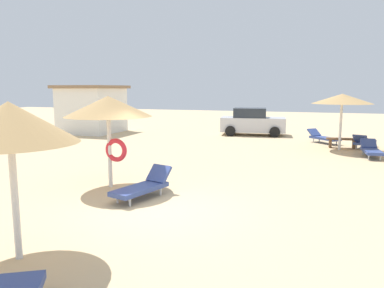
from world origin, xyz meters
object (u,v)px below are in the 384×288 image
Objects in this scene: lounger_7 at (323,137)px; beach_cabana at (92,109)px; parasol_2 at (342,99)px; parasol_4 at (9,123)px; lounger_3 at (143,186)px; parked_car at (252,122)px; lounger_0 at (371,150)px; bench_1 at (342,141)px; lounger_2 at (364,142)px; parasol_3 at (108,107)px.

lounger_7 is 14.70m from beach_cabana.
lounger_7 is at bearing 108.84° from parasol_2.
lounger_3 is (0.48, 3.94, -2.05)m from parasol_4.
beach_cabana is at bearing 178.63° from lounger_7.
lounger_7 is 0.44× the size of beach_cabana.
parked_car is at bearing 87.73° from lounger_3.
lounger_0 is at bearing 52.00° from lounger_3.
parasol_2 reaches higher than lounger_3.
beach_cabana reaches higher than lounger_7.
parasol_4 is at bearing -96.97° from lounger_3.
bench_1 is 0.36× the size of parked_car.
beach_cabana is (-9.84, 12.58, 1.27)m from lounger_3.
parasol_4 is at bearing -113.07° from parasol_2.
beach_cabana is at bearing 173.56° from bench_1.
lounger_3 is 0.49× the size of beach_cabana.
lounger_0 is 0.98× the size of lounger_3.
lounger_0 is 0.46× the size of parked_car.
bench_1 is at bearing 62.34° from lounger_3.
lounger_2 is at bearing 64.42° from parasol_4.
parasol_3 is 1.00× the size of parasol_4.
bench_1 is at bearing -58.11° from lounger_7.
lounger_2 is 1.10× the size of lounger_7.
parasol_2 is 1.41× the size of lounger_2.
lounger_3 reaches higher than lounger_7.
parasol_2 is 15.57m from beach_cabana.
lounger_2 is at bearing -29.72° from parked_car.
parasol_3 reaches higher than lounger_2.
lounger_0 is 2.47m from bench_1.
lounger_2 is 2.23m from lounger_7.
parasol_2 reaches higher than lounger_2.
lounger_0 is at bearing 60.15° from parasol_4.
parasol_4 reaches higher than parked_car.
bench_1 is (7.10, 10.11, -2.04)m from parasol_3.
parked_car is (-6.14, 3.50, 0.50)m from lounger_2.
parked_car is 10.63m from beach_cabana.
beach_cabana is (-16.55, 1.49, 1.27)m from lounger_2.
lounger_2 is (1.20, 0.95, -2.12)m from parasol_2.
lounger_2 is (8.14, 10.37, -2.07)m from parasol_3.
parasol_4 is 0.65× the size of parked_car.
lounger_3 is (1.43, -0.72, -2.07)m from parasol_3.
parasol_2 is at bearing -103.05° from bench_1.
parasol_3 reaches higher than parked_car.
parasol_4 is at bearing -78.52° from parasol_3.
parasol_2 is 1.03× the size of parasol_3.
beach_cabana is at bearing 125.33° from parasol_3.
parasol_3 is 12.53m from bench_1.
parasol_4 reaches higher than parasol_3.
lounger_3 is at bearing 83.03° from parasol_4.
parasol_3 is 11.50m from lounger_0.
lounger_3 reaches higher than bench_1.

